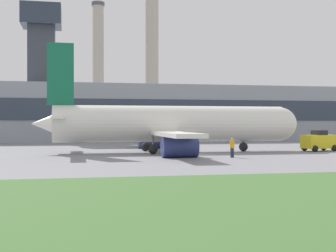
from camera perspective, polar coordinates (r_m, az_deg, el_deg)
name	(u,v)px	position (r m, az deg, el deg)	size (l,w,h in m)	color
ground_plane	(190,154)	(45.27, 2.72, -3.48)	(400.00, 400.00, 0.00)	gray
terminal_building	(133,111)	(81.30, -4.23, 1.79)	(74.50, 14.41, 22.54)	#8C939E
smokestack_left	(98,69)	(105.89, -8.52, 6.89)	(2.86, 2.86, 29.91)	#B2A899
smokestack_right	(152,45)	(107.62, -1.99, 9.82)	(3.52, 3.52, 41.16)	#B2A899
airplane	(168,125)	(48.36, -0.02, 0.15)	(27.91, 26.29, 10.97)	white
pushback_tug	(319,142)	(53.10, 17.96, -1.83)	(4.17, 2.89, 2.25)	yellow
ground_crew_person	(232,148)	(41.46, 7.83, -2.62)	(0.53, 0.53, 1.73)	#23283D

